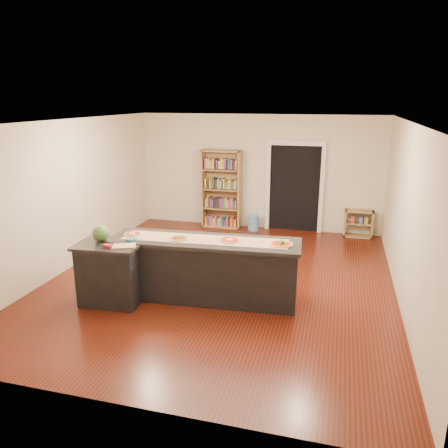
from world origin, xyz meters
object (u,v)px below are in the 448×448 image
(bookshelf, at_px, (222,189))
(low_shelf, at_px, (358,224))
(kitchen_island, at_px, (205,269))
(waste_bin, at_px, (254,223))
(side_counter, at_px, (111,273))
(watermelon, at_px, (101,233))

(bookshelf, bearing_deg, low_shelf, 0.60)
(kitchen_island, bearing_deg, low_shelf, 54.33)
(kitchen_island, distance_m, waste_bin, 3.97)
(side_counter, height_order, waste_bin, side_counter)
(low_shelf, relative_size, waste_bin, 1.68)
(kitchen_island, height_order, waste_bin, kitchen_island)
(waste_bin, bearing_deg, bookshelf, 174.40)
(side_counter, bearing_deg, bookshelf, 79.11)
(side_counter, xyz_separation_m, low_shelf, (3.90, 4.60, -0.18))
(side_counter, distance_m, low_shelf, 6.03)
(kitchen_island, bearing_deg, watermelon, -167.69)
(watermelon, bearing_deg, bookshelf, 80.67)
(bookshelf, bearing_deg, kitchen_island, -78.50)
(bookshelf, bearing_deg, watermelon, -99.33)
(kitchen_island, relative_size, side_counter, 3.04)
(low_shelf, bearing_deg, bookshelf, -179.40)
(low_shelf, xyz_separation_m, waste_bin, (-2.49, -0.12, -0.13))
(kitchen_island, distance_m, low_shelf, 4.79)
(kitchen_island, height_order, low_shelf, kitchen_island)
(side_counter, height_order, watermelon, watermelon)
(low_shelf, distance_m, waste_bin, 2.50)
(waste_bin, relative_size, watermelon, 1.44)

